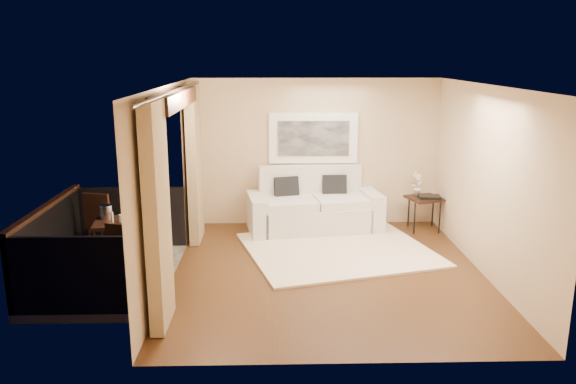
{
  "coord_description": "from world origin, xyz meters",
  "views": [
    {
      "loc": [
        -0.79,
        -7.69,
        3.12
      ],
      "look_at": [
        -0.57,
        0.68,
        1.05
      ],
      "focal_mm": 35.0,
      "sensor_mm": 36.0,
      "label": 1
    }
  ],
  "objects_px": {
    "sofa": "(313,208)",
    "side_table": "(425,200)",
    "orchid": "(418,183)",
    "balcony_chair_far": "(100,218)",
    "ice_bucket": "(106,212)",
    "bistro_table": "(117,226)",
    "balcony_chair_near": "(117,253)"
  },
  "relations": [
    {
      "from": "bistro_table",
      "to": "balcony_chair_near",
      "type": "distance_m",
      "value": 0.75
    },
    {
      "from": "sofa",
      "to": "orchid",
      "type": "height_order",
      "value": "sofa"
    },
    {
      "from": "sofa",
      "to": "orchid",
      "type": "relative_size",
      "value": 5.62
    },
    {
      "from": "orchid",
      "to": "balcony_chair_far",
      "type": "xyz_separation_m",
      "value": [
        -5.36,
        -1.26,
        -0.24
      ]
    },
    {
      "from": "balcony_chair_far",
      "to": "balcony_chair_near",
      "type": "bearing_deg",
      "value": 128.19
    },
    {
      "from": "balcony_chair_near",
      "to": "ice_bucket",
      "type": "relative_size",
      "value": 4.5
    },
    {
      "from": "bistro_table",
      "to": "balcony_chair_far",
      "type": "distance_m",
      "value": 0.84
    },
    {
      "from": "sofa",
      "to": "balcony_chair_far",
      "type": "bearing_deg",
      "value": -169.64
    },
    {
      "from": "balcony_chair_far",
      "to": "side_table",
      "type": "bearing_deg",
      "value": -154.64
    },
    {
      "from": "orchid",
      "to": "ice_bucket",
      "type": "height_order",
      "value": "orchid"
    },
    {
      "from": "balcony_chair_far",
      "to": "ice_bucket",
      "type": "bearing_deg",
      "value": 129.72
    },
    {
      "from": "bistro_table",
      "to": "balcony_chair_near",
      "type": "bearing_deg",
      "value": -75.75
    },
    {
      "from": "sofa",
      "to": "bistro_table",
      "type": "xyz_separation_m",
      "value": [
        -3.01,
        -1.91,
        0.27
      ]
    },
    {
      "from": "orchid",
      "to": "balcony_chair_near",
      "type": "height_order",
      "value": "orchid"
    },
    {
      "from": "sofa",
      "to": "side_table",
      "type": "bearing_deg",
      "value": -11.78
    },
    {
      "from": "ice_bucket",
      "to": "sofa",
      "type": "bearing_deg",
      "value": 29.1
    },
    {
      "from": "ice_bucket",
      "to": "balcony_chair_near",
      "type": "bearing_deg",
      "value": -66.83
    },
    {
      "from": "sofa",
      "to": "bistro_table",
      "type": "distance_m",
      "value": 3.57
    },
    {
      "from": "sofa",
      "to": "balcony_chair_far",
      "type": "height_order",
      "value": "sofa"
    },
    {
      "from": "side_table",
      "to": "bistro_table",
      "type": "bearing_deg",
      "value": -160.17
    },
    {
      "from": "balcony_chair_far",
      "to": "sofa",
      "type": "bearing_deg",
      "value": -146.86
    },
    {
      "from": "sofa",
      "to": "balcony_chair_near",
      "type": "bearing_deg",
      "value": -145.97
    },
    {
      "from": "orchid",
      "to": "sofa",
      "type": "bearing_deg",
      "value": -178.26
    },
    {
      "from": "bistro_table",
      "to": "balcony_chair_near",
      "type": "relative_size",
      "value": 0.84
    },
    {
      "from": "side_table",
      "to": "ice_bucket",
      "type": "bearing_deg",
      "value": -162.15
    },
    {
      "from": "sofa",
      "to": "side_table",
      "type": "relative_size",
      "value": 3.56
    },
    {
      "from": "side_table",
      "to": "balcony_chair_far",
      "type": "bearing_deg",
      "value": -168.6
    },
    {
      "from": "orchid",
      "to": "balcony_chair_far",
      "type": "height_order",
      "value": "orchid"
    },
    {
      "from": "sofa",
      "to": "orchid",
      "type": "distance_m",
      "value": 1.95
    },
    {
      "from": "balcony_chair_far",
      "to": "bistro_table",
      "type": "bearing_deg",
      "value": 136.91
    },
    {
      "from": "orchid",
      "to": "ice_bucket",
      "type": "distance_m",
      "value": 5.41
    },
    {
      "from": "balcony_chair_near",
      "to": "ice_bucket",
      "type": "distance_m",
      "value": 0.98
    }
  ]
}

